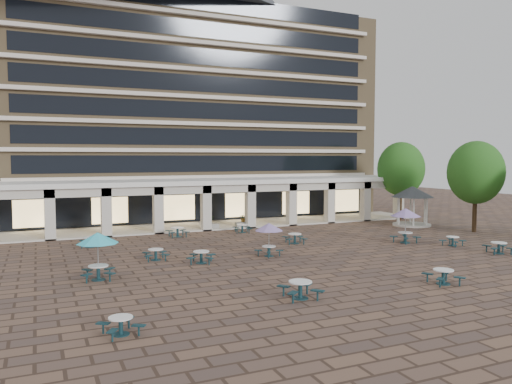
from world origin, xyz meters
The scene contains 22 objects.
ground centered at (0.00, 0.00, 0.00)m, with size 120.00×120.00×0.00m, color brown.
apartment_building centered at (0.00, 25.47, 12.60)m, with size 40.00×15.50×25.20m.
retail_arcade centered at (0.00, 14.80, 3.00)m, with size 42.00×6.60×4.40m.
picnic_table_0 centered at (-12.97, -11.00, 0.40)m, with size 1.68×1.68×0.66m.
picnic_table_1 centered at (-4.76, -9.53, 0.48)m, with size 1.95×1.95×0.81m.
picnic_table_2 centered at (3.15, -10.18, 0.45)m, with size 1.90×1.90×0.76m.
picnic_table_3 centered at (11.96, -2.06, 0.40)m, with size 1.77×1.77×0.68m.
picnic_table_4 centered at (-12.79, -2.24, 2.13)m, with size 2.17×2.17×2.51m.
picnic_table_5 centered at (-8.93, 1.58, 0.42)m, with size 1.68×1.68×0.71m.
picnic_table_6 centered at (-1.91, -0.14, 1.83)m, with size 1.87×1.87×2.16m.
picnic_table_7 centered at (12.54, -5.53, 0.45)m, with size 2.09×2.09×0.76m.
picnic_table_8 centered at (-12.26, 7.99, 0.43)m, with size 1.75×1.75×0.71m.
picnic_table_9 centered at (-6.60, -0.42, 0.44)m, with size 2.04×2.04×0.74m.
picnic_table_10 centered at (1.89, 3.40, 0.45)m, with size 1.94×1.94×0.75m.
picnic_table_11 centered at (9.63, 0.32, 2.20)m, with size 2.24×2.24×2.59m.
picnic_table_12 centered at (-5.31, 10.00, 0.46)m, with size 1.77×1.77×0.78m.
picnic_table_13 centered at (0.34, 10.00, 0.42)m, with size 1.82×1.82×0.70m.
gazebo centered at (16.62, 7.61, 2.78)m, with size 3.96×3.96×3.68m.
tree_east_a centered at (18.84, 2.33, 5.12)m, with size 4.70×4.70×7.84m.
tree_east_c centered at (18.67, 11.74, 5.23)m, with size 4.80×4.80×8.00m.
planter_left centered at (-1.56, 12.90, 0.45)m, with size 1.50×0.61×1.19m.
planter_right centered at (1.65, 12.90, 0.54)m, with size 1.50×0.79×1.30m.
Camera 1 is at (-15.60, -29.15, 6.44)m, focal length 35.00 mm.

